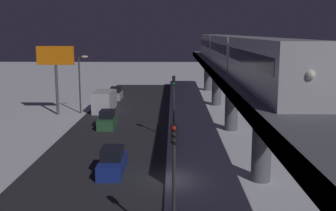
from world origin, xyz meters
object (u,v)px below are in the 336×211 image
sedan_green (108,120)px  traffic_light_mid (174,98)px  subway_train (230,50)px  sedan_silver_2 (116,94)px  commercial_billboard (56,62)px  box_truck (105,101)px  traffic_light_near (174,169)px  sedan_blue (113,162)px

sedan_green → traffic_light_mid: (-7.50, 5.05, 3.40)m
subway_train → sedan_silver_2: bearing=-49.9°
subway_train → commercial_billboard: subway_train is taller
box_truck → traffic_light_near: traffic_light_near is taller
traffic_light_mid → commercial_billboard: (15.16, -12.24, 2.63)m
box_truck → commercial_billboard: size_ratio=0.83×
sedan_green → box_truck: box_truck is taller
sedan_silver_2 → traffic_light_near: bearing=101.3°
traffic_light_near → subway_train: bearing=-102.8°
commercial_billboard → sedan_silver_2: bearing=-114.9°
sedan_silver_2 → sedan_blue: size_ratio=0.88×
sedan_blue → box_truck: size_ratio=0.63×
subway_train → commercial_billboard: bearing=-15.4°
sedan_silver_2 → box_truck: 9.62m
traffic_light_near → commercial_billboard: 37.15m
sedan_blue → traffic_light_mid: bearing=65.1°
sedan_green → traffic_light_near: size_ratio=0.67×
sedan_blue → box_truck: bearing=100.7°
sedan_silver_2 → commercial_billboard: size_ratio=0.46×
traffic_light_near → commercial_billboard: commercial_billboard is taller
sedan_green → commercial_billboard: commercial_billboard is taller
sedan_silver_2 → traffic_light_mid: traffic_light_mid is taller
sedan_silver_2 → commercial_billboard: (5.86, 12.63, 6.03)m
subway_train → sedan_silver_2: (15.62, -18.56, -7.82)m
traffic_light_mid → sedan_green: bearing=-33.9°
sedan_silver_2 → sedan_green: bearing=95.2°
subway_train → commercial_billboard: (21.48, -5.92, -1.79)m
subway_train → sedan_blue: (11.02, 16.46, -7.82)m
sedan_silver_2 → commercial_billboard: 15.18m
sedan_green → sedan_silver_2: (1.80, -19.83, 0.00)m
sedan_green → traffic_light_mid: size_ratio=0.67×
subway_train → sedan_green: 15.93m
sedan_green → sedan_blue: 15.45m
subway_train → commercial_billboard: size_ratio=6.23×
subway_train → sedan_blue: bearing=56.2°
sedan_silver_2 → box_truck: bearing=88.8°
box_truck → sedan_blue: bearing=100.7°
sedan_green → sedan_silver_2: 19.91m
sedan_green → sedan_blue: (-2.80, 15.19, 0.00)m
commercial_billboard → box_truck: bearing=-151.8°
subway_train → sedan_blue: size_ratio=11.89×
sedan_blue → subway_train: bearing=56.2°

